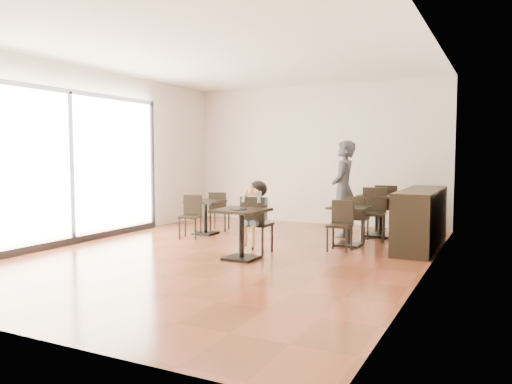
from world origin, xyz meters
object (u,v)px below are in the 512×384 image
Objects in this scene: chair_mid_a at (357,218)px; chair_mid_b at (340,226)px; chair_back_a at (386,209)px; cafe_table_back at (380,216)px; chair_left_b at (190,217)px; chair_back_b at (373,214)px; child_chair at (257,225)px; adult_patron at (344,189)px; cafe_table_left at (206,217)px; child at (257,217)px; chair_left_a at (220,211)px; cafe_table_mid at (349,226)px; child_table at (241,234)px.

chair_mid_b is (0.00, -1.10, 0.00)m from chair_mid_a.
chair_mid_a is 1.28m from chair_back_a.
chair_left_b is at bearing -149.73° from cafe_table_back.
chair_back_b reaches higher than chair_left_b.
cafe_table_back is 1.00× the size of chair_left_b.
adult_patron is at bearing -108.73° from child_chair.
chair_back_a is 1.10m from chair_back_b.
chair_mid_b is at bearing -9.49° from cafe_table_left.
child is 2.52m from chair_left_a.
adult_patron is 2.24× the size of chair_mid_a.
chair_back_a is at bearing 81.10° from chair_back_b.
cafe_table_back is 3.27m from chair_left_a.
adult_patron reaches higher than cafe_table_mid.
child_chair reaches higher than chair_mid_a.
adult_patron is at bearing 175.20° from chair_left_a.
adult_patron is 2.63m from chair_left_a.
chair_back_b reaches higher than child_table.
adult_patron is 1.90× the size of chair_back_b.
cafe_table_back is 0.98× the size of chair_mid_b.
child_chair is 2.18m from chair_mid_a.
child is 1.69× the size of cafe_table_mid.
chair_left_b is at bearing 158.85° from child.
adult_patron is at bearing 112.29° from cafe_table_mid.
chair_mid_a is at bearing 90.00° from cafe_table_mid.
chair_mid_b is at bearing 74.75° from chair_back_a.
chair_mid_a and chair_mid_b have the same top height.
cafe_table_mid is at bearing 58.11° from child_table.
adult_patron is at bearing -155.22° from cafe_table_back.
cafe_table_left is (-1.77, 1.24, -0.25)m from child.
chair_back_a is (1.41, 3.65, 0.10)m from child_table.
chair_left_a is (-3.19, -0.76, 0.00)m from cafe_table_back.
child_chair is 0.95× the size of chair_back_b.
chair_mid_a is 2.92m from chair_left_a.
chair_mid_b is 3.10m from chair_left_a.
child_table is 1.12× the size of cafe_table_mid.
chair_mid_b is 2.36m from chair_back_a.
child_chair is 2.91m from cafe_table_back.
chair_left_a is at bearing -166.60° from cafe_table_back.
child_table is 0.83× the size of child_chair.
chair_back_a is at bearing 133.70° from adult_patron.
cafe_table_back reaches higher than child_table.
child_table is 2.52m from cafe_table_left.
chair_left_b reaches higher than cafe_table_back.
cafe_table_back is 0.98× the size of chair_mid_a.
chair_left_b is (-2.92, -1.16, -0.01)m from chair_mid_a.
cafe_table_left is 0.55m from chair_left_b.
chair_left_b is at bearing 28.20° from chair_back_a.
child is 1.43× the size of chair_left_b.
child_table is 2.91m from chair_back_b.
chair_left_a reaches higher than cafe_table_mid.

